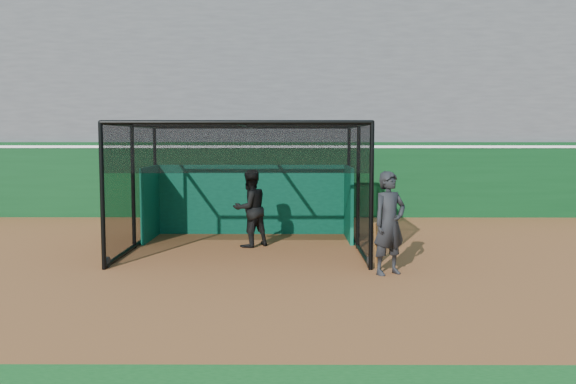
{
  "coord_description": "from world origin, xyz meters",
  "views": [
    {
      "loc": [
        0.7,
        -11.82,
        2.61
      ],
      "look_at": [
        0.64,
        2.0,
        1.4
      ],
      "focal_mm": 38.0,
      "sensor_mm": 36.0,
      "label": 1
    }
  ],
  "objects": [
    {
      "name": "on_deck_player",
      "position": [
        2.59,
        -0.23,
        0.99
      ],
      "size": [
        0.87,
        0.78,
        1.99
      ],
      "color": "black",
      "rests_on": "ground"
    },
    {
      "name": "batter",
      "position": [
        -0.28,
        2.78,
        0.93
      ],
      "size": [
        1.15,
        1.12,
        1.87
      ],
      "primitive_type": "imported",
      "rotation": [
        0.0,
        0.0,
        3.82
      ],
      "color": "black",
      "rests_on": "ground"
    },
    {
      "name": "outfield_wall",
      "position": [
        0.0,
        8.5,
        1.29
      ],
      "size": [
        50.0,
        0.5,
        2.5
      ],
      "color": "#093314",
      "rests_on": "ground"
    },
    {
      "name": "grandstand",
      "position": [
        0.0,
        12.27,
        4.48
      ],
      "size": [
        50.0,
        7.85,
        8.95
      ],
      "color": "#4C4C4F",
      "rests_on": "ground"
    },
    {
      "name": "batting_cage",
      "position": [
        -0.37,
        2.56,
        1.46
      ],
      "size": [
        5.43,
        4.84,
        2.93
      ],
      "color": "black",
      "rests_on": "ground"
    },
    {
      "name": "ground",
      "position": [
        0.0,
        0.0,
        0.0
      ],
      "size": [
        120.0,
        120.0,
        0.0
      ],
      "primitive_type": "plane",
      "color": "brown",
      "rests_on": "ground"
    }
  ]
}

